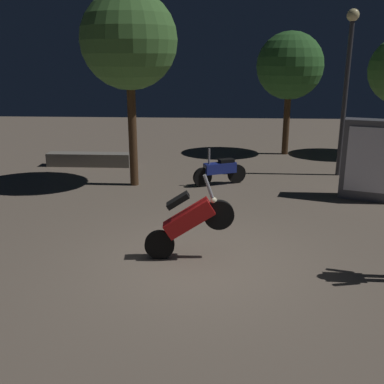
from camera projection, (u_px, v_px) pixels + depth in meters
The scene contains 8 objects.
ground_plane at pixel (199, 264), 8.19m from camera, with size 40.00×40.00×0.00m, color #756656.
motorcycle_red_foreground at pixel (189, 221), 8.22m from camera, with size 1.66×0.37×1.63m.
motorcycle_blue_parked_left at pixel (220, 170), 13.11m from camera, with size 1.56×0.77×1.11m.
streetlamp_near at pixel (347, 73), 13.40m from camera, with size 0.36×0.36×4.95m.
tree_left_bg at pixel (129, 41), 12.06m from camera, with size 2.63×2.63×5.36m.
tree_right_bg at pixel (290, 66), 16.41m from camera, with size 2.45×2.45×4.52m.
kiosk_billboard at pixel (374, 160), 11.62m from camera, with size 1.68×0.97×2.10m.
planter_wall_low at pixel (89, 159), 15.42m from camera, with size 2.86×0.50×0.45m.
Camera 1 is at (0.28, -7.44, 3.66)m, focal length 41.91 mm.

